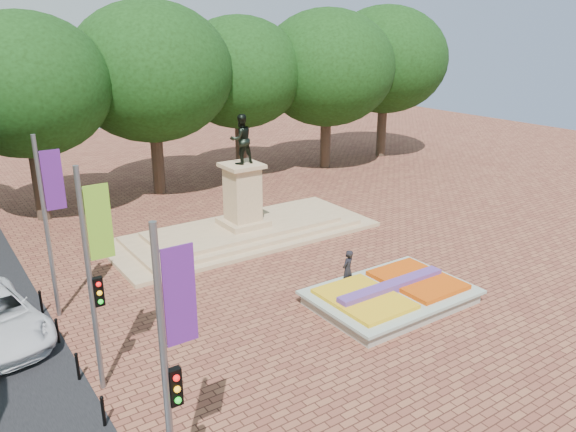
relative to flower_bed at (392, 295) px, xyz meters
name	(u,v)px	position (x,y,z in m)	size (l,w,h in m)	color
ground	(339,291)	(-1.03, 2.00, -0.38)	(90.00, 90.00, 0.00)	brown
flower_bed	(392,295)	(0.00, 0.00, 0.00)	(6.30, 4.30, 0.91)	gray
monument	(243,220)	(-1.03, 10.00, 0.50)	(14.00, 6.00, 6.40)	tan
tree_row_back	(195,88)	(1.31, 20.00, 6.29)	(44.80, 8.80, 10.43)	#32251B
banner_poles	(96,275)	(-11.10, 0.69, 3.50)	(0.88, 11.17, 7.00)	slate
bollard_row	(89,386)	(-11.73, 0.50, 0.15)	(0.12, 13.12, 0.98)	black
pedestrian	(348,270)	(-0.65, 1.97, 0.50)	(0.64, 0.42, 1.76)	black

